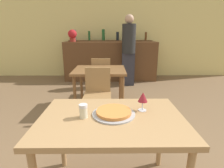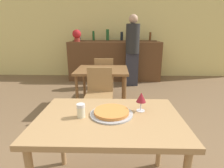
# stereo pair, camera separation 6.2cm
# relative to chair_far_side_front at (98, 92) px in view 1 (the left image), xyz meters

# --- Properties ---
(wall_back) EXTENTS (8.00, 0.05, 2.80)m
(wall_back) POSITION_rel_chair_far_side_front_xyz_m (0.20, 3.10, 0.90)
(wall_back) COLOR #EAD684
(wall_back) RESTS_ON ground_plane
(dining_table_near) EXTENTS (1.11, 0.75, 0.72)m
(dining_table_near) POSITION_rel_chair_far_side_front_xyz_m (0.20, -1.24, 0.14)
(dining_table_near) COLOR #A87F51
(dining_table_near) RESTS_ON ground_plane
(dining_table_far) EXTENTS (0.90, 0.78, 0.73)m
(dining_table_far) POSITION_rel_chair_far_side_front_xyz_m (-0.00, 0.57, 0.13)
(dining_table_far) COLOR brown
(dining_table_far) RESTS_ON ground_plane
(bar_counter) EXTENTS (2.60, 0.56, 1.10)m
(bar_counter) POSITION_rel_chair_far_side_front_xyz_m (0.20, 2.60, 0.05)
(bar_counter) COLOR brown
(bar_counter) RESTS_ON ground_plane
(bar_back_shelf) EXTENTS (2.39, 0.24, 0.34)m
(bar_back_shelf) POSITION_rel_chair_far_side_front_xyz_m (0.18, 2.74, 0.66)
(bar_back_shelf) COLOR brown
(bar_back_shelf) RESTS_ON bar_counter
(chair_far_side_front) EXTENTS (0.40, 0.40, 0.85)m
(chair_far_side_front) POSITION_rel_chair_far_side_front_xyz_m (0.00, 0.00, 0.00)
(chair_far_side_front) COLOR olive
(chair_far_side_front) RESTS_ON ground_plane
(chair_far_side_back) EXTENTS (0.40, 0.40, 0.85)m
(chair_far_side_back) POSITION_rel_chair_far_side_front_xyz_m (0.00, 1.13, 0.00)
(chair_far_side_back) COLOR olive
(chair_far_side_back) RESTS_ON ground_plane
(pizza_tray) EXTENTS (0.34, 0.34, 0.04)m
(pizza_tray) POSITION_rel_chair_far_side_front_xyz_m (0.22, -1.20, 0.24)
(pizza_tray) COLOR #A3A3A8
(pizza_tray) RESTS_ON dining_table_near
(cheese_shaker) EXTENTS (0.06, 0.06, 0.11)m
(cheese_shaker) POSITION_rel_chair_far_side_front_xyz_m (-0.01, -1.25, 0.28)
(cheese_shaker) COLOR beige
(cheese_shaker) RESTS_ON dining_table_near
(person_standing) EXTENTS (0.34, 0.34, 1.77)m
(person_standing) POSITION_rel_chair_far_side_front_xyz_m (0.65, 2.02, 0.46)
(person_standing) COLOR #2D2D38
(person_standing) RESTS_ON ground_plane
(wine_glass) EXTENTS (0.08, 0.08, 0.16)m
(wine_glass) POSITION_rel_chair_far_side_front_xyz_m (0.46, -1.13, 0.34)
(wine_glass) COLOR silver
(wine_glass) RESTS_ON dining_table_near
(potted_plant) EXTENTS (0.24, 0.24, 0.33)m
(potted_plant) POSITION_rel_chair_far_side_front_xyz_m (-0.85, 2.55, 0.78)
(potted_plant) COLOR maroon
(potted_plant) RESTS_ON bar_counter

